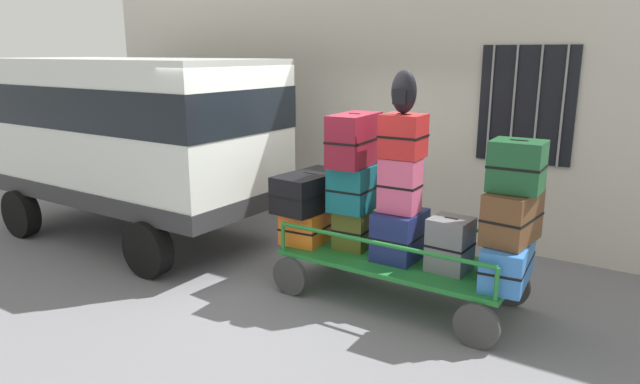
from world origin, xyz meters
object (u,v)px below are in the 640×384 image
suitcase_midright_bottom (450,244)px  suitcase_right_bottom (508,262)px  suitcase_right_middle (512,217)px  suitcase_center_middle (400,186)px  suitcase_center_top (403,136)px  suitcase_right_top (517,166)px  suitcase_center_bottom (400,235)px  suitcase_midleft_bottom (352,229)px  luggage_cart (398,266)px  suitcase_midleft_top (354,140)px  van (130,129)px  backpack (404,92)px  suitcase_left_middle (310,191)px  suitcase_left_bottom (311,224)px  suitcase_midleft_middle (353,188)px

suitcase_midright_bottom → suitcase_right_bottom: 0.59m
suitcase_right_bottom → suitcase_right_middle: suitcase_right_middle is taller
suitcase_center_middle → suitcase_center_top: size_ratio=1.28×
suitcase_center_top → suitcase_right_top: 1.18m
suitcase_center_bottom → suitcase_midright_bottom: suitcase_midright_bottom is taller
suitcase_midright_bottom → suitcase_midleft_bottom: bearing=179.4°
luggage_cart → suitcase_center_bottom: suitcase_center_bottom is taller
suitcase_midleft_top → suitcase_midright_bottom: size_ratio=1.34×
van → suitcase_center_bottom: (4.21, 0.11, -0.85)m
suitcase_midright_bottom → luggage_cart: bearing=178.2°
suitcase_right_bottom → luggage_cart: bearing=-179.9°
luggage_cart → suitcase_center_middle: bearing=-90.0°
suitcase_center_top → suitcase_midright_bottom: size_ratio=0.82×
suitcase_center_middle → backpack: bearing=103.4°
luggage_cart → suitcase_center_top: size_ratio=5.64×
suitcase_right_middle → backpack: size_ratio=1.54×
suitcase_left_middle → suitcase_midright_bottom: 1.77m
suitcase_left_bottom → suitcase_midleft_middle: 0.78m
luggage_cart → backpack: bearing=163.7°
suitcase_left_bottom → suitcase_right_top: (2.32, 0.02, 0.96)m
van → suitcase_right_top: size_ratio=8.81×
suitcase_right_middle → suitcase_right_top: bearing=90.0°
van → backpack: 4.26m
luggage_cart → suitcase_right_top: (1.16, 0.04, 1.23)m
luggage_cart → suitcase_right_top: suitcase_right_top is taller
suitcase_left_bottom → suitcase_center_middle: bearing=-2.0°
suitcase_midright_bottom → suitcase_right_middle: bearing=3.9°
suitcase_right_bottom → suitcase_midleft_middle: bearing=179.8°
suitcase_right_middle → suitcase_right_top: suitcase_right_top is taller
suitcase_left_middle → suitcase_right_top: suitcase_right_top is taller
suitcase_right_top → suitcase_left_bottom: bearing=-179.5°
van → suitcase_right_middle: 5.40m
suitcase_midleft_bottom → luggage_cart: bearing=0.7°
suitcase_midleft_middle → backpack: 1.22m
suitcase_right_middle → suitcase_midleft_middle: bearing=-179.6°
luggage_cart → suitcase_right_bottom: (1.16, 0.00, 0.29)m
suitcase_left_bottom → suitcase_midleft_bottom: suitcase_midleft_bottom is taller
van → suitcase_midleft_bottom: (3.63, 0.08, -0.88)m
suitcase_midleft_bottom → suitcase_center_bottom: suitcase_center_bottom is taller
suitcase_left_middle → backpack: backpack is taller
suitcase_left_middle → suitcase_midleft_middle: bearing=0.5°
van → suitcase_right_top: bearing=1.4°
suitcase_midleft_top → suitcase_midright_bottom: bearing=-1.4°
luggage_cart → suitcase_center_bottom: 0.35m
suitcase_midleft_bottom → suitcase_center_middle: suitcase_center_middle is taller
suitcase_midright_bottom → suitcase_midleft_middle: bearing=178.6°
luggage_cart → suitcase_left_middle: size_ratio=2.67×
suitcase_center_bottom → suitcase_right_bottom: 1.16m
van → suitcase_right_middle: bearing=1.2°
suitcase_left_middle → suitcase_center_bottom: (1.16, 0.01, -0.33)m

